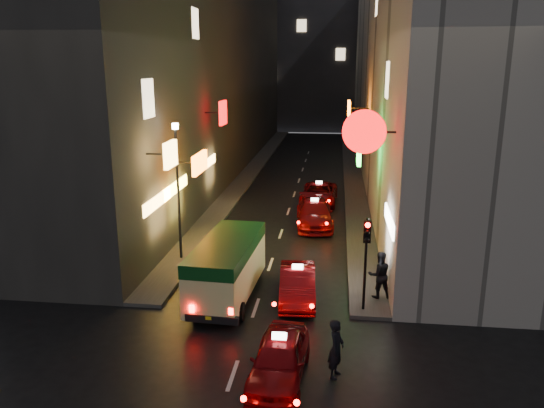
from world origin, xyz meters
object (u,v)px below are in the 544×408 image
at_px(taxi_near, 279,356).
at_px(lamp_post, 178,183).
at_px(minibus, 227,263).
at_px(traffic_light, 366,245).
at_px(pedestrian_crossing, 336,345).

distance_m(taxi_near, lamp_post, 11.00).
height_order(minibus, traffic_light, traffic_light).
bearing_deg(traffic_light, minibus, 172.03).
bearing_deg(pedestrian_crossing, taxi_near, 118.26).
xyz_separation_m(traffic_light, lamp_post, (-8.20, 4.53, 1.04)).
bearing_deg(taxi_near, traffic_light, 59.65).
xyz_separation_m(minibus, taxi_near, (2.58, -5.20, -0.74)).
height_order(taxi_near, lamp_post, lamp_post).
height_order(taxi_near, pedestrian_crossing, pedestrian_crossing).
bearing_deg(taxi_near, pedestrian_crossing, 11.75).
xyz_separation_m(taxi_near, traffic_light, (2.62, 4.47, 1.93)).
bearing_deg(lamp_post, minibus, -51.71).
xyz_separation_m(taxi_near, pedestrian_crossing, (1.63, 0.34, 0.27)).
distance_m(minibus, pedestrian_crossing, 6.45).
xyz_separation_m(pedestrian_crossing, traffic_light, (0.99, 4.13, 1.67)).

